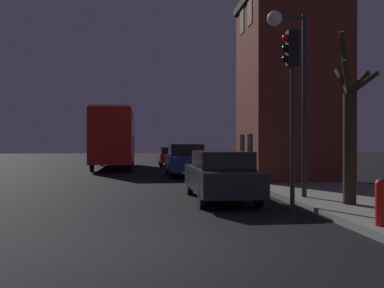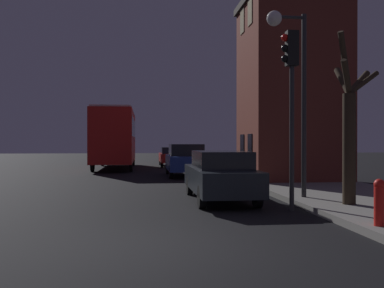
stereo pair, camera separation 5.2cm
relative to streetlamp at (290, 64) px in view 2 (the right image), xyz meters
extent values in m
plane|color=black|center=(-3.92, -4.78, -4.05)|extent=(120.00, 120.00, 0.00)
cube|color=brown|center=(2.24, 6.22, -0.04)|extent=(4.07, 3.97, 7.68)
cube|color=black|center=(2.24, 6.22, 3.95)|extent=(4.31, 4.21, 0.30)
cube|color=black|center=(0.18, 5.51, -2.48)|extent=(0.03, 0.70, 1.10)
cube|color=black|center=(0.18, 6.93, -2.48)|extent=(0.03, 0.70, 1.10)
cube|color=beige|center=(0.18, 5.51, 3.20)|extent=(0.03, 0.70, 1.10)
cube|color=beige|center=(0.18, 6.93, 3.20)|extent=(0.03, 0.70, 1.10)
cylinder|color=#28282B|center=(0.41, 0.00, -1.20)|extent=(0.14, 0.14, 5.35)
cylinder|color=#28282B|center=(-0.04, 0.00, 1.37)|extent=(0.90, 0.09, 0.09)
sphere|color=white|center=(-0.49, 0.00, 1.32)|extent=(0.44, 0.44, 0.44)
cylinder|color=#28282B|center=(-0.45, -1.40, -2.17)|extent=(0.12, 0.12, 3.75)
cube|color=black|center=(-0.45, -1.40, 0.15)|extent=(0.30, 0.24, 0.90)
sphere|color=red|center=(-0.63, -1.40, 0.42)|extent=(0.20, 0.20, 0.20)
sphere|color=black|center=(-0.63, -1.40, 0.15)|extent=(0.20, 0.20, 0.20)
sphere|color=black|center=(-0.63, -1.40, -0.12)|extent=(0.20, 0.20, 0.20)
cylinder|color=#2D2319|center=(1.03, -1.53, -2.44)|extent=(0.33, 0.33, 2.87)
cylinder|color=#2D2319|center=(0.84, -1.77, -0.62)|extent=(0.57, 0.66, 0.86)
cylinder|color=#2D2319|center=(0.77, -1.83, -0.29)|extent=(0.71, 0.77, 1.51)
cylinder|color=#2D2319|center=(1.05, -1.14, -0.64)|extent=(0.22, 0.92, 0.87)
cylinder|color=#2D2319|center=(1.43, -1.26, -0.69)|extent=(0.95, 0.73, 0.77)
cylinder|color=#2D2319|center=(1.48, -1.42, -0.71)|extent=(0.99, 0.38, 0.70)
cube|color=red|center=(-6.16, 17.01, -1.92)|extent=(2.46, 9.61, 3.29)
cube|color=black|center=(-6.16, 17.01, -1.33)|extent=(2.48, 8.84, 1.19)
cube|color=#B2B2B2|center=(-6.16, 17.01, -0.21)|extent=(2.33, 9.13, 0.12)
cylinder|color=black|center=(-5.03, 20.13, -3.57)|extent=(0.18, 0.96, 0.96)
cylinder|color=black|center=(-7.30, 20.13, -3.57)|extent=(0.18, 0.96, 0.96)
cylinder|color=black|center=(-5.03, 13.88, -3.57)|extent=(0.18, 0.96, 0.96)
cylinder|color=black|center=(-7.30, 13.88, -3.57)|extent=(0.18, 0.96, 0.96)
cube|color=black|center=(-1.96, 0.73, -3.39)|extent=(1.70, 4.65, 0.68)
cube|color=black|center=(-1.96, 0.49, -2.79)|extent=(1.50, 2.42, 0.51)
cylinder|color=black|center=(-1.20, 2.24, -3.73)|extent=(0.18, 0.63, 0.63)
cylinder|color=black|center=(-2.72, 2.24, -3.73)|extent=(0.18, 0.63, 0.63)
cylinder|color=black|center=(-1.20, -0.79, -3.73)|extent=(0.18, 0.63, 0.63)
cylinder|color=black|center=(-2.72, -0.79, -3.73)|extent=(0.18, 0.63, 0.63)
cube|color=navy|center=(-2.11, 10.00, -3.34)|extent=(1.86, 4.39, 0.73)
cube|color=black|center=(-2.11, 9.78, -2.68)|extent=(1.64, 2.28, 0.59)
cylinder|color=black|center=(-1.27, 11.43, -3.70)|extent=(0.18, 0.69, 0.69)
cylinder|color=black|center=(-2.95, 11.43, -3.70)|extent=(0.18, 0.69, 0.69)
cylinder|color=black|center=(-1.27, 8.58, -3.70)|extent=(0.18, 0.69, 0.69)
cylinder|color=black|center=(-2.95, 8.58, -3.70)|extent=(0.18, 0.69, 0.69)
cube|color=#B21E19|center=(-2.24, 19.28, -3.41)|extent=(1.71, 4.75, 0.60)
cube|color=black|center=(-2.24, 19.04, -2.88)|extent=(1.50, 2.47, 0.46)
cylinder|color=black|center=(-1.47, 20.83, -3.71)|extent=(0.18, 0.67, 0.67)
cylinder|color=black|center=(-3.00, 20.83, -3.71)|extent=(0.18, 0.67, 0.67)
cylinder|color=black|center=(-1.47, 17.74, -3.71)|extent=(0.18, 0.67, 0.67)
cylinder|color=black|center=(-3.00, 17.74, -3.71)|extent=(0.18, 0.67, 0.67)
cylinder|color=red|center=(0.24, -4.33, -3.50)|extent=(0.20, 0.20, 0.75)
sphere|color=red|center=(0.24, -4.33, -3.08)|extent=(0.21, 0.21, 0.21)
camera|label=1|loc=(-4.31, -12.06, -2.26)|focal=40.00mm
camera|label=2|loc=(-4.25, -12.07, -2.26)|focal=40.00mm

